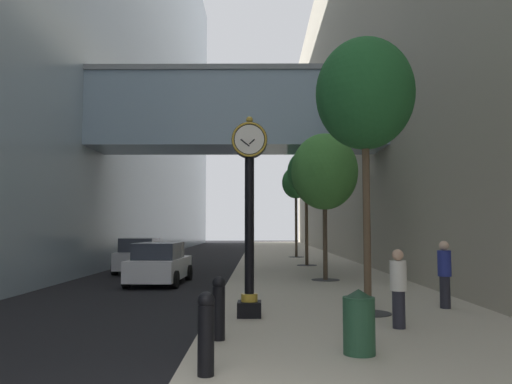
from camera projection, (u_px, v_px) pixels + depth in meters
The scene contains 16 objects.
ground_plane at pixel (240, 263), 31.37m from camera, with size 110.00×110.00×0.00m, color black.
sidewalk_right at pixel (293, 259), 34.35m from camera, with size 6.98×80.00×0.14m, color #BCB29E.
building_block_left at pixel (84, 18), 35.54m from camera, with size 22.91×80.00×33.87m.
building_block_right at pixel (407, 71), 35.21m from camera, with size 9.00×80.00×26.04m.
street_clock at pixel (249, 205), 11.87m from camera, with size 0.84×0.55×4.68m.
bollard_nearest at pixel (206, 332), 7.08m from camera, with size 0.25×0.25×1.16m.
bollard_second at pixel (219, 307), 9.31m from camera, with size 0.25×0.25×1.16m.
street_tree_near at pixel (365, 95), 12.50m from camera, with size 2.41×2.41×6.73m.
street_tree_mid_near at pixel (324, 172), 20.20m from camera, with size 2.64×2.64×5.80m.
street_tree_mid_far at pixel (306, 173), 28.02m from camera, with size 2.08×2.08×6.32m.
street_tree_far at pixel (296, 183), 35.80m from camera, with size 1.96×1.96×6.36m.
trash_bin at pixel (359, 321), 8.27m from camera, with size 0.53×0.53×1.05m.
pedestrian_walking at pixel (445, 272), 13.00m from camera, with size 0.46×0.46×1.71m.
pedestrian_by_clock at pixel (398, 287), 10.41m from camera, with size 0.41×0.41×1.61m.
car_white_near at pixel (160, 264), 19.77m from camera, with size 2.11×4.29×1.61m.
car_silver_mid at pixel (140, 256), 24.87m from camera, with size 2.13×4.15×1.69m.
Camera 1 is at (1.19, -4.60, 2.19)m, focal length 35.66 mm.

